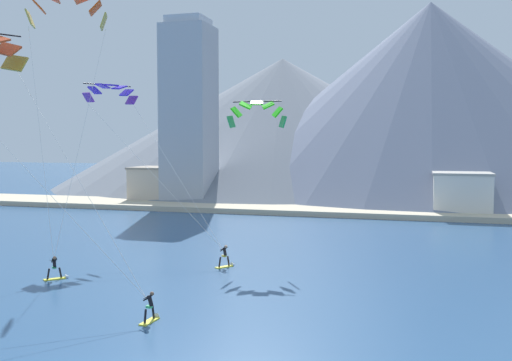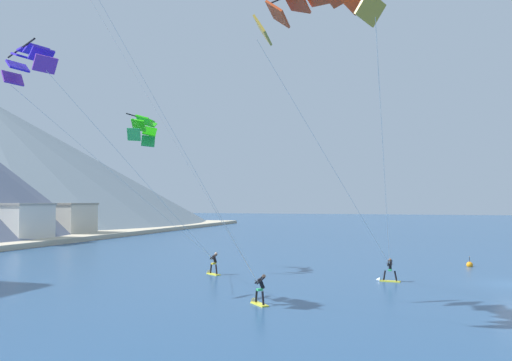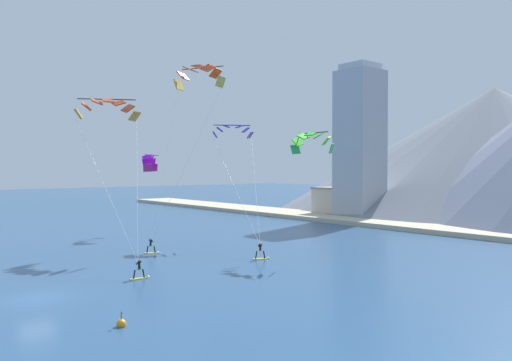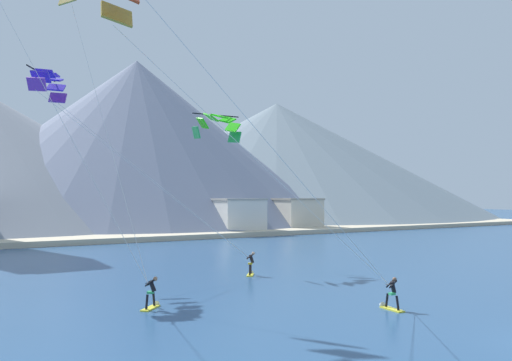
{
  "view_description": "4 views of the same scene",
  "coord_description": "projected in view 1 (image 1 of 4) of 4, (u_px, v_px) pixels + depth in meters",
  "views": [
    {
      "loc": [
        12.42,
        -18.55,
        9.55
      ],
      "look_at": [
        1.5,
        19.88,
        6.79
      ],
      "focal_mm": 40.0,
      "sensor_mm": 36.0,
      "label": 1
    },
    {
      "loc": [
        -38.56,
        6.91,
        5.75
      ],
      "look_at": [
        -1.02,
        18.47,
        7.44
      ],
      "focal_mm": 35.0,
      "sensor_mm": 36.0,
      "label": 2
    },
    {
      "loc": [
        36.46,
        -10.36,
        9.08
      ],
      "look_at": [
        2.11,
        18.21,
        8.03
      ],
      "focal_mm": 35.0,
      "sensor_mm": 36.0,
      "label": 3
    },
    {
      "loc": [
        -20.43,
        -10.08,
        5.78
      ],
      "look_at": [
        -2.28,
        19.83,
        6.95
      ],
      "focal_mm": 35.0,
      "sensor_mm": 36.0,
      "label": 4
    }
  ],
  "objects": [
    {
      "name": "kitesurfer_near_lead",
      "position": [
        226.0,
        260.0,
        43.27
      ],
      "size": [
        1.34,
        1.65,
        1.82
      ],
      "color": "yellow",
      "rests_on": "ground"
    },
    {
      "name": "kitesurfer_near_trail",
      "position": [
        58.0,
        272.0,
        39.43
      ],
      "size": [
        1.52,
        1.5,
        1.75
      ],
      "color": "yellow",
      "rests_on": "ground"
    },
    {
      "name": "kitesurfer_mid_center",
      "position": [
        152.0,
        312.0,
        30.28
      ],
      "size": [
        0.59,
        1.77,
        1.73
      ],
      "color": "yellow",
      "rests_on": "ground"
    },
    {
      "name": "parafoil_kite_near_lead",
      "position": [
        112.0,
        93.0,
        51.95
      ],
      "size": [
        14.73,
        8.98,
        13.41
      ],
      "color": "purple"
    },
    {
      "name": "parafoil_kite_near_trail",
      "position": [
        67.0,
        8.0,
        48.24
      ],
      "size": [
        8.05,
        11.58,
        20.65
      ],
      "color": "gold"
    },
    {
      "name": "parafoil_kite_distant_low_drift",
      "position": [
        257.0,
        111.0,
        48.61
      ],
      "size": [
        5.0,
        2.47,
        2.37
      ],
      "color": "green"
    },
    {
      "name": "shoreline_strip",
      "position": [
        321.0,
        210.0,
        76.51
      ],
      "size": [
        180.0,
        10.0,
        0.7
      ],
      "primitive_type": "cube",
      "color": "beige",
      "rests_on": "ground"
    },
    {
      "name": "shore_building_promenade_mid",
      "position": [
        162.0,
        185.0,
        87.97
      ],
      "size": [
        8.78,
        7.13,
        5.6
      ],
      "color": "beige",
      "rests_on": "ground"
    },
    {
      "name": "shore_building_quay_east",
      "position": [
        462.0,
        194.0,
        72.75
      ],
      "size": [
        7.27,
        6.0,
        5.58
      ],
      "color": "silver",
      "rests_on": "ground"
    },
    {
      "name": "highrise_tower",
      "position": [
        189.0,
        113.0,
        85.86
      ],
      "size": [
        7.0,
        7.0,
        27.94
      ],
      "color": "#A8ADB7",
      "rests_on": "ground"
    },
    {
      "name": "mountain_peak_central_summit",
      "position": [
        282.0,
        122.0,
        125.98
      ],
      "size": [
        97.38,
        97.38,
        27.66
      ],
      "color": "slate",
      "rests_on": "ground"
    },
    {
      "name": "mountain_peak_east_shoulder",
      "position": [
        429.0,
        97.0,
        111.66
      ],
      "size": [
        89.44,
        89.44,
        36.54
      ],
      "color": "slate",
      "rests_on": "ground"
    }
  ]
}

